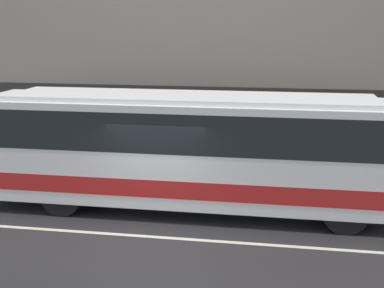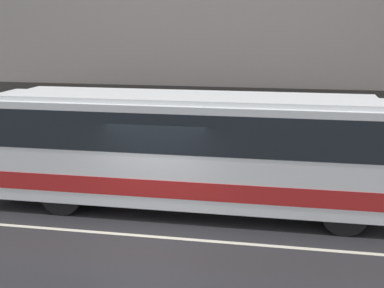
{
  "view_description": "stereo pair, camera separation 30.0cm",
  "coord_description": "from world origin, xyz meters",
  "views": [
    {
      "loc": [
        3.04,
        -11.38,
        4.93
      ],
      "look_at": [
        0.67,
        2.11,
        1.79
      ],
      "focal_mm": 50.0,
      "sensor_mm": 36.0,
      "label": 1
    },
    {
      "loc": [
        3.33,
        -11.33,
        4.93
      ],
      "look_at": [
        0.67,
        2.11,
        1.79
      ],
      "focal_mm": 50.0,
      "sensor_mm": 36.0,
      "label": 2
    }
  ],
  "objects": [
    {
      "name": "sidewalk",
      "position": [
        0.0,
        5.19,
        0.07
      ],
      "size": [
        60.0,
        2.37,
        0.13
      ],
      "color": "#A09E99",
      "rests_on": "ground_plane"
    },
    {
      "name": "lane_stripe",
      "position": [
        0.0,
        0.0,
        0.0
      ],
      "size": [
        54.0,
        0.14,
        0.01
      ],
      "color": "beige",
      "rests_on": "ground_plane"
    },
    {
      "name": "ground_plane",
      "position": [
        0.0,
        0.0,
        0.0
      ],
      "size": [
        60.0,
        60.0,
        0.0
      ],
      "primitive_type": "plane",
      "color": "#262628"
    },
    {
      "name": "transit_bus",
      "position": [
        0.6,
        2.11,
        1.74
      ],
      "size": [
        11.13,
        2.54,
        3.08
      ],
      "color": "white",
      "rests_on": "ground_plane"
    },
    {
      "name": "pedestrian_waiting",
      "position": [
        -2.27,
        4.95,
        0.85
      ],
      "size": [
        0.36,
        0.36,
        1.56
      ],
      "color": "maroon",
      "rests_on": "sidewalk"
    }
  ]
}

